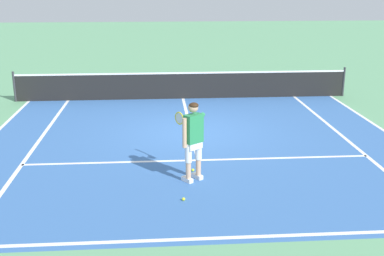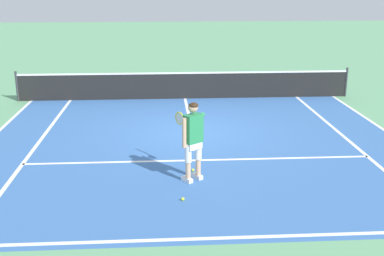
{
  "view_description": "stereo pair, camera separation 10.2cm",
  "coord_description": "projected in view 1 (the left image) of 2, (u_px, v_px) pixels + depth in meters",
  "views": [
    {
      "loc": [
        -0.96,
        -13.08,
        4.07
      ],
      "look_at": [
        -0.21,
        -3.07,
        1.05
      ],
      "focal_mm": 45.58,
      "sensor_mm": 36.0,
      "label": 1
    },
    {
      "loc": [
        -0.86,
        -13.08,
        4.07
      ],
      "look_at": [
        -0.21,
        -3.07,
        1.05
      ],
      "focal_mm": 45.58,
      "sensor_mm": 36.0,
      "label": 2
    }
  ],
  "objects": [
    {
      "name": "tennis_player",
      "position": [
        193.0,
        136.0,
        10.14
      ],
      "size": [
        0.62,
        1.21,
        1.71
      ],
      "color": "white",
      "rests_on": "ground"
    },
    {
      "name": "line_service",
      "position": [
        198.0,
        160.0,
        11.57
      ],
      "size": [
        8.23,
        0.1,
        0.01
      ],
      "primitive_type": "cube",
      "color": "white",
      "rests_on": "ground"
    },
    {
      "name": "court_inner_surface",
      "position": [
        194.0,
        142.0,
        12.86
      ],
      "size": [
        10.98,
        10.48,
        0.0
      ],
      "primitive_type": "cube",
      "color": "#3866A8",
      "rests_on": "ground"
    },
    {
      "name": "tennis_ball_near_feet",
      "position": [
        184.0,
        199.0,
        9.42
      ],
      "size": [
        0.07,
        0.07,
        0.07
      ],
      "primitive_type": "sphere",
      "color": "#CCE02D",
      "rests_on": "ground"
    },
    {
      "name": "line_singles_right",
      "position": [
        345.0,
        139.0,
        13.16
      ],
      "size": [
        0.1,
        10.08,
        0.01
      ],
      "primitive_type": "cube",
      "color": "white",
      "rests_on": "ground"
    },
    {
      "name": "tennis_net",
      "position": [
        183.0,
        85.0,
        17.54
      ],
      "size": [
        11.96,
        0.08,
        1.07
      ],
      "color": "#333338",
      "rests_on": "ground"
    },
    {
      "name": "line_singles_left",
      "position": [
        35.0,
        146.0,
        12.57
      ],
      "size": [
        0.1,
        10.08,
        0.01
      ],
      "primitive_type": "cube",
      "color": "white",
      "rests_on": "ground"
    },
    {
      "name": "tennis_ball_by_baseline",
      "position": [
        193.0,
        170.0,
        10.88
      ],
      "size": [
        0.07,
        0.07,
        0.07
      ],
      "primitive_type": "sphere",
      "color": "#CCE02D",
      "rests_on": "ground"
    },
    {
      "name": "line_centre_service",
      "position": [
        189.0,
        123.0,
        14.62
      ],
      "size": [
        0.1,
        6.4,
        0.01
      ],
      "primitive_type": "cube",
      "color": "white",
      "rests_on": "ground"
    },
    {
      "name": "line_baseline",
      "position": [
        218.0,
        238.0,
        8.05
      ],
      "size": [
        10.98,
        0.1,
        0.01
      ],
      "primitive_type": "cube",
      "color": "white",
      "rests_on": "ground"
    },
    {
      "name": "ground_plane",
      "position": [
        191.0,
        132.0,
        13.73
      ],
      "size": [
        80.0,
        80.0,
        0.0
      ],
      "primitive_type": "plane",
      "color": "#609E70"
    }
  ]
}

